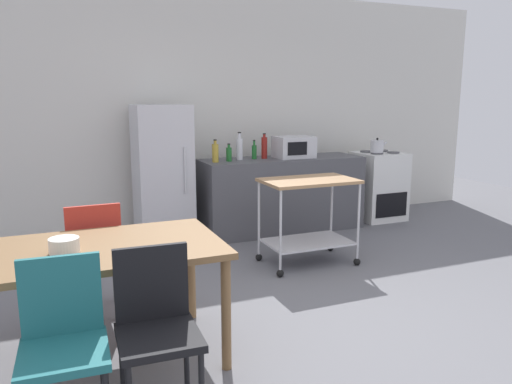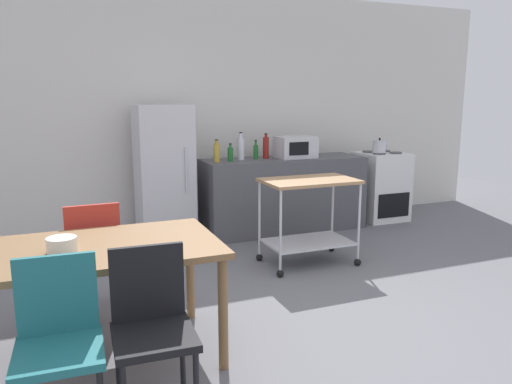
{
  "view_description": "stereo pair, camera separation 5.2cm",
  "coord_description": "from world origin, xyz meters",
  "px_view_note": "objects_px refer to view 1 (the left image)",
  "views": [
    {
      "loc": [
        -1.72,
        -2.81,
        1.65
      ],
      "look_at": [
        -0.04,
        1.2,
        0.8
      ],
      "focal_mm": 34.78,
      "sensor_mm": 36.0,
      "label": 1
    },
    {
      "loc": [
        -1.67,
        -2.83,
        1.65
      ],
      "look_at": [
        -0.04,
        1.2,
        0.8
      ],
      "focal_mm": 34.78,
      "sensor_mm": 36.0,
      "label": 2
    }
  ],
  "objects_px": {
    "bottle_hot_sauce": "(239,148)",
    "bottle_soy_sauce": "(254,151)",
    "dining_table": "(97,259)",
    "bottle_sparkling_water": "(229,154)",
    "stove_oven": "(378,186)",
    "kitchen_cart": "(308,207)",
    "chair_black": "(156,323)",
    "kettle": "(377,146)",
    "bottle_soda": "(264,147)",
    "chair_red": "(94,251)",
    "chair_teal": "(63,338)",
    "microwave": "(294,147)",
    "bottle_sesame_oil": "(215,153)",
    "fruit_bowl": "(64,245)",
    "refrigerator": "(163,174)"
  },
  "relations": [
    {
      "from": "bottle_soda",
      "to": "microwave",
      "type": "xyz_separation_m",
      "value": [
        0.36,
        -0.07,
        -0.0
      ]
    },
    {
      "from": "bottle_soy_sauce",
      "to": "fruit_bowl",
      "type": "xyz_separation_m",
      "value": [
        -2.23,
        -2.48,
        -0.2
      ]
    },
    {
      "from": "bottle_hot_sauce",
      "to": "dining_table",
      "type": "bearing_deg",
      "value": -127.36
    },
    {
      "from": "chair_black",
      "to": "kettle",
      "type": "distance_m",
      "value": 4.63
    },
    {
      "from": "microwave",
      "to": "kettle",
      "type": "relative_size",
      "value": 1.92
    },
    {
      "from": "chair_teal",
      "to": "microwave",
      "type": "relative_size",
      "value": 1.93
    },
    {
      "from": "chair_red",
      "to": "refrigerator",
      "type": "height_order",
      "value": "refrigerator"
    },
    {
      "from": "chair_red",
      "to": "kettle",
      "type": "distance_m",
      "value": 4.07
    },
    {
      "from": "stove_oven",
      "to": "kitchen_cart",
      "type": "height_order",
      "value": "stove_oven"
    },
    {
      "from": "chair_red",
      "to": "chair_teal",
      "type": "bearing_deg",
      "value": 77.89
    },
    {
      "from": "chair_teal",
      "to": "fruit_bowl",
      "type": "height_order",
      "value": "chair_teal"
    },
    {
      "from": "kettle",
      "to": "bottle_sparkling_water",
      "type": "bearing_deg",
      "value": 178.63
    },
    {
      "from": "bottle_hot_sauce",
      "to": "bottle_soy_sauce",
      "type": "height_order",
      "value": "bottle_hot_sauce"
    },
    {
      "from": "chair_red",
      "to": "bottle_hot_sauce",
      "type": "distance_m",
      "value": 2.6
    },
    {
      "from": "bottle_soy_sauce",
      "to": "dining_table",
      "type": "bearing_deg",
      "value": -130.08
    },
    {
      "from": "microwave",
      "to": "fruit_bowl",
      "type": "distance_m",
      "value": 3.65
    },
    {
      "from": "dining_table",
      "to": "bottle_sparkling_water",
      "type": "height_order",
      "value": "bottle_sparkling_water"
    },
    {
      "from": "kitchen_cart",
      "to": "fruit_bowl",
      "type": "xyz_separation_m",
      "value": [
        -2.27,
        -1.19,
        0.22
      ]
    },
    {
      "from": "stove_oven",
      "to": "bottle_sesame_oil",
      "type": "xyz_separation_m",
      "value": [
        -2.32,
        -0.07,
        0.56
      ]
    },
    {
      "from": "kitchen_cart",
      "to": "bottle_sesame_oil",
      "type": "xyz_separation_m",
      "value": [
        -0.56,
        1.19,
        0.44
      ]
    },
    {
      "from": "chair_red",
      "to": "bottle_sparkling_water",
      "type": "distance_m",
      "value": 2.42
    },
    {
      "from": "kitchen_cart",
      "to": "bottle_soda",
      "type": "height_order",
      "value": "bottle_soda"
    },
    {
      "from": "chair_teal",
      "to": "stove_oven",
      "type": "height_order",
      "value": "stove_oven"
    },
    {
      "from": "dining_table",
      "to": "chair_black",
      "type": "relative_size",
      "value": 1.69
    },
    {
      "from": "microwave",
      "to": "dining_table",
      "type": "bearing_deg",
      "value": -137.1
    },
    {
      "from": "chair_black",
      "to": "kettle",
      "type": "relative_size",
      "value": 3.71
    },
    {
      "from": "chair_black",
      "to": "bottle_sesame_oil",
      "type": "relative_size",
      "value": 3.44
    },
    {
      "from": "bottle_sparkling_water",
      "to": "kitchen_cart",
      "type": "bearing_deg",
      "value": -72.17
    },
    {
      "from": "stove_oven",
      "to": "kitchen_cart",
      "type": "bearing_deg",
      "value": -144.47
    },
    {
      "from": "chair_black",
      "to": "fruit_bowl",
      "type": "height_order",
      "value": "chair_black"
    },
    {
      "from": "chair_black",
      "to": "microwave",
      "type": "relative_size",
      "value": 1.93
    },
    {
      "from": "bottle_hot_sauce",
      "to": "kettle",
      "type": "bearing_deg",
      "value": -4.2
    },
    {
      "from": "chair_red",
      "to": "bottle_sparkling_water",
      "type": "bearing_deg",
      "value": -136.22
    },
    {
      "from": "bottle_sparkling_water",
      "to": "bottle_soda",
      "type": "xyz_separation_m",
      "value": [
        0.48,
        0.08,
        0.05
      ]
    },
    {
      "from": "bottle_soy_sauce",
      "to": "chair_red",
      "type": "bearing_deg",
      "value": -138.83
    },
    {
      "from": "kettle",
      "to": "microwave",
      "type": "bearing_deg",
      "value": 177.0
    },
    {
      "from": "chair_red",
      "to": "microwave",
      "type": "distance_m",
      "value": 3.08
    },
    {
      "from": "bottle_sesame_oil",
      "to": "bottle_hot_sauce",
      "type": "bearing_deg",
      "value": 17.61
    },
    {
      "from": "bottle_sparkling_water",
      "to": "microwave",
      "type": "distance_m",
      "value": 0.85
    },
    {
      "from": "bottle_soy_sauce",
      "to": "chair_black",
      "type": "bearing_deg",
      "value": -120.47
    },
    {
      "from": "kettle",
      "to": "chair_black",
      "type": "bearing_deg",
      "value": -139.65
    },
    {
      "from": "stove_oven",
      "to": "bottle_soy_sauce",
      "type": "bearing_deg",
      "value": 178.9
    },
    {
      "from": "fruit_bowl",
      "to": "kettle",
      "type": "bearing_deg",
      "value": 31.03
    },
    {
      "from": "chair_teal",
      "to": "stove_oven",
      "type": "bearing_deg",
      "value": 39.67
    },
    {
      "from": "bottle_soda",
      "to": "bottle_hot_sauce",
      "type": "bearing_deg",
      "value": 178.81
    },
    {
      "from": "chair_red",
      "to": "bottle_soda",
      "type": "bearing_deg",
      "value": -142.09
    },
    {
      "from": "dining_table",
      "to": "bottle_sparkling_water",
      "type": "relative_size",
      "value": 7.29
    },
    {
      "from": "chair_red",
      "to": "bottle_hot_sauce",
      "type": "xyz_separation_m",
      "value": [
        1.83,
        1.77,
        0.52
      ]
    },
    {
      "from": "bottle_sparkling_water",
      "to": "kettle",
      "type": "relative_size",
      "value": 0.86
    },
    {
      "from": "bottle_hot_sauce",
      "to": "stove_oven",
      "type": "bearing_deg",
      "value": -1.11
    }
  ]
}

